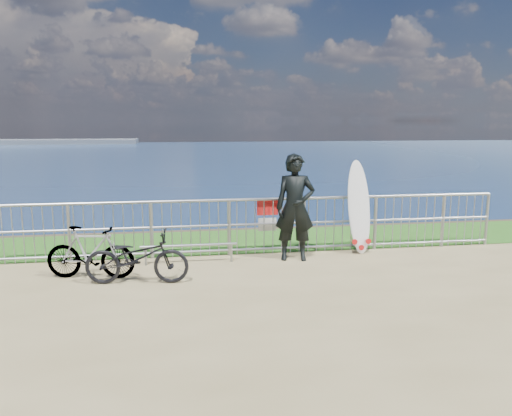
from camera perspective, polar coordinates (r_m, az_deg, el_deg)
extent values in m
plane|color=#235A18|center=(11.02, -1.04, -3.74)|extent=(120.00, 120.00, 0.00)
cube|color=brown|center=(12.95, -1.76, -13.33)|extent=(120.00, 0.30, 5.00)
plane|color=navy|center=(98.21, -8.09, 5.39)|extent=(260.00, 260.00, 0.00)
cube|color=#565E68|center=(182.61, -24.53, 6.89)|extent=(70.00, 12.00, 1.50)
cylinder|color=gray|center=(9.74, -0.17, 0.99)|extent=(10.00, 0.06, 0.06)
cylinder|color=gray|center=(9.83, -0.17, -1.87)|extent=(10.00, 0.05, 0.05)
cylinder|color=gray|center=(9.94, -0.17, -4.72)|extent=(10.00, 0.05, 0.05)
cylinder|color=gray|center=(9.94, -20.56, -2.70)|extent=(0.06, 0.06, 1.10)
cylinder|color=gray|center=(9.74, -11.89, -2.52)|extent=(0.06, 0.06, 1.10)
cylinder|color=gray|center=(9.78, -3.07, -2.27)|extent=(0.06, 0.06, 1.10)
cylinder|color=gray|center=(10.04, 5.49, -1.98)|extent=(0.06, 0.06, 1.10)
cylinder|color=gray|center=(10.51, 13.44, -1.68)|extent=(0.06, 0.06, 1.10)
cylinder|color=gray|center=(11.16, 20.59, -1.37)|extent=(0.06, 0.06, 1.10)
cylinder|color=gray|center=(11.68, 24.86, -1.18)|extent=(0.06, 0.06, 1.10)
cube|color=red|center=(9.87, 1.31, 0.04)|extent=(0.42, 0.02, 0.30)
cube|color=white|center=(9.86, 1.32, 0.04)|extent=(0.38, 0.01, 0.08)
cube|color=white|center=(9.93, 1.30, -1.89)|extent=(0.36, 0.02, 0.26)
imported|color=black|center=(9.40, 4.49, 0.05)|extent=(0.81, 0.61, 2.01)
ellipsoid|color=silver|center=(10.14, 11.68, 0.17)|extent=(0.55, 0.50, 1.86)
cone|color=red|center=(10.12, 11.04, -3.69)|extent=(0.11, 0.20, 0.11)
cone|color=red|center=(10.22, 12.53, -3.61)|extent=(0.11, 0.20, 0.11)
cone|color=red|center=(10.20, 11.77, -4.32)|extent=(0.11, 0.20, 0.11)
imported|color=black|center=(8.33, -13.46, -5.50)|extent=(1.72, 0.76, 0.88)
imported|color=black|center=(8.81, -18.41, -4.83)|extent=(1.54, 0.70, 0.90)
cylinder|color=gray|center=(9.32, -7.68, -4.26)|extent=(1.78, 0.05, 0.05)
cylinder|color=gray|center=(9.38, -12.50, -5.40)|extent=(0.04, 0.04, 0.35)
cylinder|color=gray|center=(9.41, -2.83, -5.13)|extent=(0.04, 0.04, 0.35)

